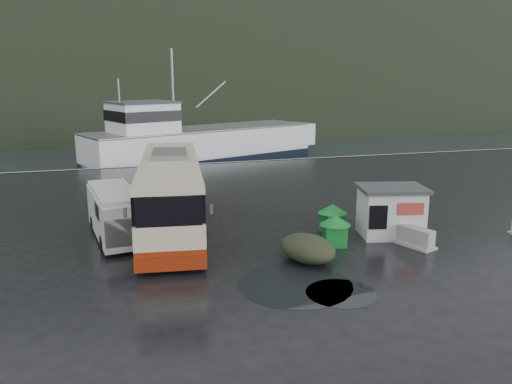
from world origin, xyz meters
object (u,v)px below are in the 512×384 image
object	(u,v)px
coach_bus	(172,226)
ticket_kiosk	(389,235)
white_van	(117,238)
waste_bin_left	(334,245)
dome_tent	(307,261)
waste_bin_right	(332,232)
fishing_trawler	(203,148)
jersey_barrier_a	(415,246)

from	to	relation	value
coach_bus	ticket_kiosk	world-z (taller)	coach_bus
white_van	waste_bin_left	distance (m)	9.66
white_van	waste_bin_left	bearing A→B (deg)	-30.61
dome_tent	ticket_kiosk	size ratio (longest dim) A/B	0.89
waste_bin_right	fishing_trawler	world-z (taller)	fishing_trawler
jersey_barrier_a	ticket_kiosk	bearing A→B (deg)	99.30
waste_bin_left	fishing_trawler	bearing A→B (deg)	90.29
jersey_barrier_a	white_van	bearing A→B (deg)	158.70
waste_bin_right	fishing_trawler	xyz separation A→B (m)	(-0.81, 28.82, 0.00)
white_van	dome_tent	distance (m)	8.74
white_van	dome_tent	world-z (taller)	white_van
waste_bin_right	jersey_barrier_a	world-z (taller)	waste_bin_right
waste_bin_right	coach_bus	bearing A→B (deg)	156.94
waste_bin_right	jersey_barrier_a	xyz separation A→B (m)	(2.59, -2.80, 0.00)
waste_bin_right	ticket_kiosk	world-z (taller)	ticket_kiosk
waste_bin_left	waste_bin_right	distance (m)	1.83
dome_tent	ticket_kiosk	distance (m)	5.17
coach_bus	fishing_trawler	xyz separation A→B (m)	(6.21, 25.84, 0.00)
waste_bin_left	jersey_barrier_a	bearing A→B (deg)	-18.61
waste_bin_left	dome_tent	size ratio (longest dim) A/B	0.51
dome_tent	fishing_trawler	distance (m)	31.97
waste_bin_left	waste_bin_right	size ratio (longest dim) A/B	0.99
dome_tent	fishing_trawler	bearing A→B (deg)	87.03
white_van	waste_bin_right	world-z (taller)	white_van
white_van	fishing_trawler	distance (m)	28.27
ticket_kiosk	waste_bin_right	bearing A→B (deg)	166.16
waste_bin_right	ticket_kiosk	xyz separation A→B (m)	(2.32, -1.16, 0.00)
jersey_barrier_a	waste_bin_right	bearing A→B (deg)	132.73
coach_bus	white_van	world-z (taller)	coach_bus
jersey_barrier_a	fishing_trawler	xyz separation A→B (m)	(-3.40, 31.63, 0.00)
white_van	jersey_barrier_a	bearing A→B (deg)	-29.66
fishing_trawler	dome_tent	bearing A→B (deg)	-114.67
white_van	coach_bus	bearing A→B (deg)	13.52
dome_tent	white_van	bearing A→B (deg)	144.67
white_van	jersey_barrier_a	distance (m)	13.09
coach_bus	waste_bin_left	distance (m)	7.91
coach_bus	fishing_trawler	world-z (taller)	fishing_trawler
white_van	waste_bin_right	xyz separation A→B (m)	(9.61, -1.95, 0.00)
coach_bus	jersey_barrier_a	bearing A→B (deg)	-23.96
waste_bin_left	fishing_trawler	distance (m)	30.53
waste_bin_left	ticket_kiosk	size ratio (longest dim) A/B	0.46
waste_bin_left	ticket_kiosk	distance (m)	3.03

